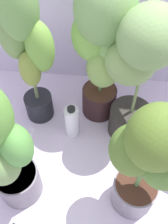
% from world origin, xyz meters
% --- Properties ---
extents(ground_plane, '(8.00, 8.00, 0.00)m').
position_xyz_m(ground_plane, '(0.00, 0.00, 0.00)').
color(ground_plane, silver).
rests_on(ground_plane, ground).
extents(potted_plant_back_left, '(0.36, 0.29, 1.03)m').
position_xyz_m(potted_plant_back_left, '(-0.34, 0.43, 0.61)').
color(potted_plant_back_left, black).
rests_on(potted_plant_back_left, ground).
extents(potted_plant_front_left, '(0.35, 0.31, 0.89)m').
position_xyz_m(potted_plant_front_left, '(-0.35, -0.14, 0.47)').
color(potted_plant_front_left, slate).
rests_on(potted_plant_front_left, ground).
extents(potted_plant_back_center, '(0.45, 0.45, 1.00)m').
position_xyz_m(potted_plant_back_center, '(0.07, 0.50, 0.61)').
color(potted_plant_back_center, '#2F1C1C').
rests_on(potted_plant_back_center, ground).
extents(potted_plant_front_right, '(0.41, 0.35, 0.81)m').
position_xyz_m(potted_plant_front_right, '(0.30, -0.13, 0.47)').
color(potted_plant_front_right, gray).
rests_on(potted_plant_front_right, ground).
extents(potted_plant_back_right, '(0.44, 0.43, 0.92)m').
position_xyz_m(potted_plant_back_right, '(0.26, 0.35, 0.55)').
color(potted_plant_back_right, '#2A2721').
rests_on(potted_plant_back_right, ground).
extents(nutrient_bottle, '(0.09, 0.09, 0.28)m').
position_xyz_m(nutrient_bottle, '(-0.10, 0.28, 0.13)').
color(nutrient_bottle, white).
rests_on(nutrient_bottle, ground).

